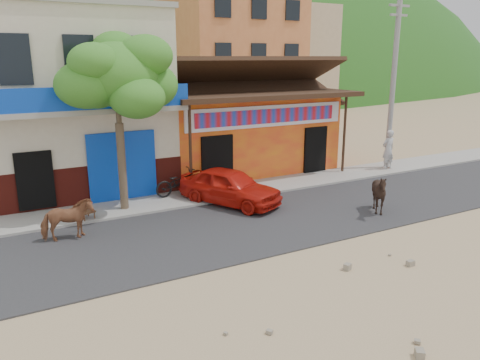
% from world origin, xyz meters
% --- Properties ---
extents(ground, '(120.00, 120.00, 0.00)m').
position_xyz_m(ground, '(0.00, 0.00, 0.00)').
color(ground, '#9E825B').
rests_on(ground, ground).
extents(road, '(60.00, 5.00, 0.04)m').
position_xyz_m(road, '(0.00, 2.50, 0.02)').
color(road, '#28282B').
rests_on(road, ground).
extents(sidewalk, '(60.00, 2.00, 0.12)m').
position_xyz_m(sidewalk, '(0.00, 6.00, 0.06)').
color(sidewalk, gray).
rests_on(sidewalk, ground).
extents(dance_club, '(8.00, 6.00, 3.60)m').
position_xyz_m(dance_club, '(2.00, 10.00, 1.80)').
color(dance_club, orange).
rests_on(dance_club, ground).
extents(cafe_building, '(7.00, 6.00, 7.00)m').
position_xyz_m(cafe_building, '(-5.50, 10.00, 3.50)').
color(cafe_building, beige).
rests_on(cafe_building, ground).
extents(apartment_front, '(9.00, 9.00, 12.00)m').
position_xyz_m(apartment_front, '(9.00, 24.00, 6.00)').
color(apartment_front, '#CC723F').
rests_on(apartment_front, ground).
extents(apartment_rear, '(8.00, 8.00, 10.00)m').
position_xyz_m(apartment_rear, '(18.00, 30.00, 5.00)').
color(apartment_rear, tan).
rests_on(apartment_rear, ground).
extents(hillside, '(100.00, 40.00, 24.00)m').
position_xyz_m(hillside, '(0.00, 70.00, 12.00)').
color(hillside, '#194C14').
rests_on(hillside, ground).
extents(tree, '(3.00, 3.00, 6.00)m').
position_xyz_m(tree, '(-4.60, 5.80, 3.12)').
color(tree, '#2D721E').
rests_on(tree, sidewalk).
extents(utility_pole, '(0.24, 0.24, 8.00)m').
position_xyz_m(utility_pole, '(8.20, 6.00, 4.12)').
color(utility_pole, gray).
rests_on(utility_pole, sidewalk).
extents(cow_tan, '(1.49, 0.70, 1.24)m').
position_xyz_m(cow_tan, '(-6.79, 3.87, 0.66)').
color(cow_tan, '#995F3D').
rests_on(cow_tan, road).
extents(cow_dark, '(1.48, 1.37, 1.41)m').
position_xyz_m(cow_dark, '(3.04, 1.30, 0.75)').
color(cow_dark, black).
rests_on(cow_dark, road).
extents(red_car, '(3.17, 4.20, 1.33)m').
position_xyz_m(red_car, '(-1.00, 4.69, 0.71)').
color(red_car, red).
rests_on(red_car, road).
extents(scooter, '(1.98, 0.86, 1.01)m').
position_xyz_m(scooter, '(-2.31, 6.40, 0.63)').
color(scooter, black).
rests_on(scooter, sidewalk).
extents(pedestrian, '(0.68, 0.45, 1.86)m').
position_xyz_m(pedestrian, '(7.97, 5.75, 1.05)').
color(pedestrian, '#BCBCBC').
rests_on(pedestrian, sidewalk).
extents(cafe_chair_left, '(0.58, 0.58, 0.97)m').
position_xyz_m(cafe_chair_left, '(-6.00, 5.30, 0.61)').
color(cafe_chair_left, '#492B18').
rests_on(cafe_chair_left, sidewalk).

